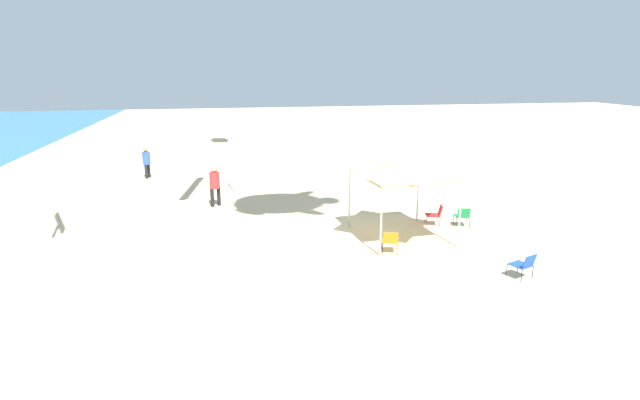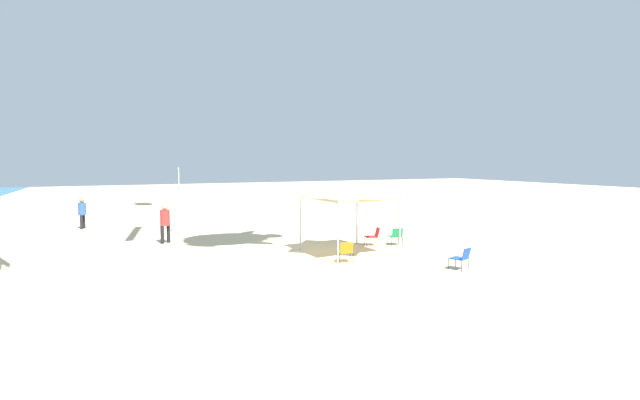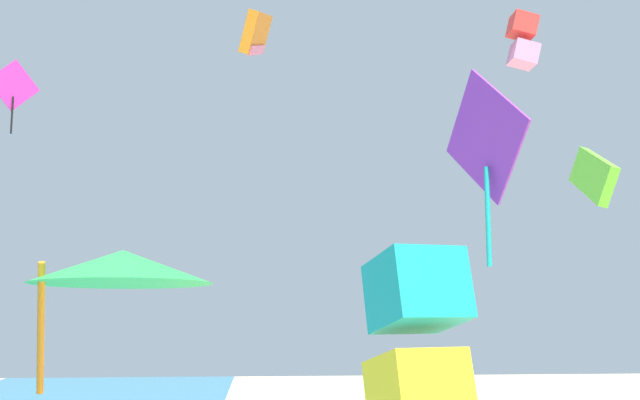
# 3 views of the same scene
# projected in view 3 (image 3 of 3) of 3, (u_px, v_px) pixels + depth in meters

# --- Properties ---
(kite_parafoil_lime) EXTENTS (4.35, 1.33, 2.63)m
(kite_parafoil_lime) POSITION_uv_depth(u_px,v_px,m) (592.00, 176.00, 23.87)
(kite_parafoil_lime) COLOR #66D82D
(kite_box_teal) EXTENTS (1.41, 1.29, 2.30)m
(kite_box_teal) POSITION_uv_depth(u_px,v_px,m) (418.00, 341.00, 9.13)
(kite_box_teal) COLOR teal
(kite_diamond_purple) EXTENTS (3.32, 1.17, 4.95)m
(kite_diamond_purple) POSITION_uv_depth(u_px,v_px,m) (486.00, 144.00, 18.51)
(kite_diamond_purple) COLOR purple
(kite_delta_green) EXTENTS (3.33, 3.32, 2.26)m
(kite_delta_green) POSITION_uv_depth(u_px,v_px,m) (122.00, 267.00, 11.64)
(kite_delta_green) COLOR green
(kite_parafoil_orange) EXTENTS (3.56, 0.83, 2.15)m
(kite_parafoil_orange) POSITION_uv_depth(u_px,v_px,m) (257.00, 34.00, 18.78)
(kite_parafoil_orange) COLOR orange
(kite_box_red) EXTENTS (1.21, 1.44, 2.81)m
(kite_box_red) POSITION_uv_depth(u_px,v_px,m) (523.00, 40.00, 37.06)
(kite_box_red) COLOR red
(kite_diamond_magenta) EXTENTS (1.44, 1.77, 3.21)m
(kite_diamond_magenta) POSITION_uv_depth(u_px,v_px,m) (14.00, 88.00, 31.35)
(kite_diamond_magenta) COLOR #E02D9E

